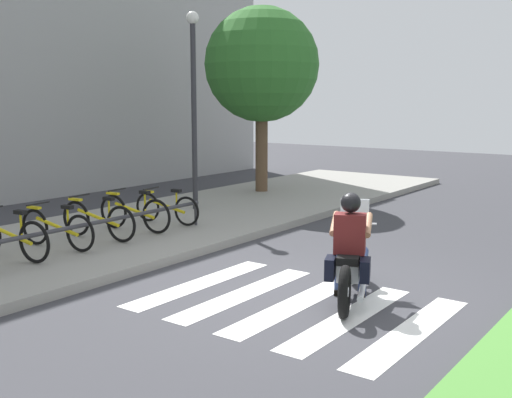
# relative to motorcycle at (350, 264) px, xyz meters

# --- Properties ---
(ground_plane) EXTENTS (48.00, 48.00, 0.00)m
(ground_plane) POSITION_rel_motorcycle_xyz_m (-0.07, 0.44, -0.46)
(ground_plane) COLOR #38383D
(sidewalk) EXTENTS (24.00, 4.40, 0.15)m
(sidewalk) POSITION_rel_motorcycle_xyz_m (-0.07, 5.30, -0.39)
(sidewalk) COLOR gray
(sidewalk) RESTS_ON ground
(crosswalk_stripe_0) EXTENTS (2.80, 0.40, 0.01)m
(crosswalk_stripe_0) POSITION_rel_motorcycle_xyz_m (-0.69, -1.16, -0.46)
(crosswalk_stripe_0) COLOR white
(crosswalk_stripe_0) RESTS_ON ground
(crosswalk_stripe_1) EXTENTS (2.80, 0.40, 0.01)m
(crosswalk_stripe_1) POSITION_rel_motorcycle_xyz_m (-0.69, -0.36, -0.46)
(crosswalk_stripe_1) COLOR white
(crosswalk_stripe_1) RESTS_ON ground
(crosswalk_stripe_2) EXTENTS (2.80, 0.40, 0.01)m
(crosswalk_stripe_2) POSITION_rel_motorcycle_xyz_m (-0.69, 0.44, -0.46)
(crosswalk_stripe_2) COLOR white
(crosswalk_stripe_2) RESTS_ON ground
(crosswalk_stripe_3) EXTENTS (2.80, 0.40, 0.01)m
(crosswalk_stripe_3) POSITION_rel_motorcycle_xyz_m (-0.69, 1.24, -0.46)
(crosswalk_stripe_3) COLOR white
(crosswalk_stripe_3) RESTS_ON ground
(crosswalk_stripe_4) EXTENTS (2.80, 0.40, 0.01)m
(crosswalk_stripe_4) POSITION_rel_motorcycle_xyz_m (-0.69, 2.04, -0.46)
(crosswalk_stripe_4) COLOR white
(crosswalk_stripe_4) RESTS_ON ground
(motorcycle) EXTENTS (2.07, 1.02, 1.24)m
(motorcycle) POSITION_rel_motorcycle_xyz_m (0.00, 0.00, 0.00)
(motorcycle) COLOR black
(motorcycle) RESTS_ON ground
(rider) EXTENTS (0.75, 0.69, 1.45)m
(rider) POSITION_rel_motorcycle_xyz_m (-0.07, -0.03, 0.37)
(rider) COLOR #591919
(rider) RESTS_ON ground
(bicycle_1) EXTENTS (0.48, 1.74, 0.80)m
(bicycle_1) POSITION_rel_motorcycle_xyz_m (-1.82, 4.99, 0.05)
(bicycle_1) COLOR black
(bicycle_1) RESTS_ON sidewalk
(bicycle_2) EXTENTS (0.48, 1.68, 0.76)m
(bicycle_2) POSITION_rel_motorcycle_xyz_m (-0.95, 4.99, 0.03)
(bicycle_2) COLOR black
(bicycle_2) RESTS_ON sidewalk
(bicycle_3) EXTENTS (0.48, 1.72, 0.79)m
(bicycle_3) POSITION_rel_motorcycle_xyz_m (-0.08, 4.99, 0.04)
(bicycle_3) COLOR black
(bicycle_3) RESTS_ON sidewalk
(bicycle_4) EXTENTS (0.48, 1.70, 0.79)m
(bicycle_4) POSITION_rel_motorcycle_xyz_m (0.79, 4.99, 0.05)
(bicycle_4) COLOR black
(bicycle_4) RESTS_ON sidewalk
(bicycle_5) EXTENTS (0.48, 1.56, 0.72)m
(bicycle_5) POSITION_rel_motorcycle_xyz_m (1.66, 4.99, 0.02)
(bicycle_5) COLOR black
(bicycle_5) RESTS_ON sidewalk
(bike_rack) EXTENTS (4.95, 0.07, 0.49)m
(bike_rack) POSITION_rel_motorcycle_xyz_m (-0.52, 4.43, 0.11)
(bike_rack) COLOR #333338
(bike_rack) RESTS_ON sidewalk
(street_lamp) EXTENTS (0.28, 0.28, 4.53)m
(street_lamp) POSITION_rel_motorcycle_xyz_m (3.32, 5.70, 2.27)
(street_lamp) COLOR #2D2D33
(street_lamp) RESTS_ON ground
(tree_near_rack) EXTENTS (3.04, 3.04, 5.06)m
(tree_near_rack) POSITION_rel_motorcycle_xyz_m (6.47, 6.10, 3.06)
(tree_near_rack) COLOR brown
(tree_near_rack) RESTS_ON ground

